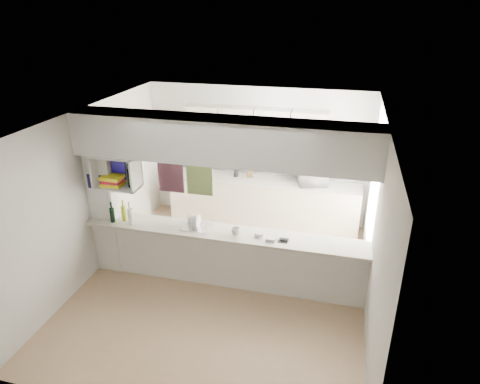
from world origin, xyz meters
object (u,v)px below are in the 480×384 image
(bowl, at_px, (314,168))
(wine_bottles, at_px, (122,214))
(microwave, at_px, (313,177))
(dish_rack, at_px, (197,223))

(bowl, bearing_deg, wine_bottles, -140.14)
(microwave, distance_m, wine_bottles, 3.43)
(bowl, height_order, dish_rack, bowl)
(dish_rack, bearing_deg, microwave, 54.90)
(microwave, distance_m, bowl, 0.18)
(microwave, bearing_deg, bowl, -118.29)
(microwave, height_order, wine_bottles, wine_bottles)
(bowl, bearing_deg, microwave, -99.80)
(dish_rack, xyz_separation_m, wine_bottles, (-1.14, -0.11, 0.05))
(bowl, xyz_separation_m, wine_bottles, (-2.65, -2.21, -0.18))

